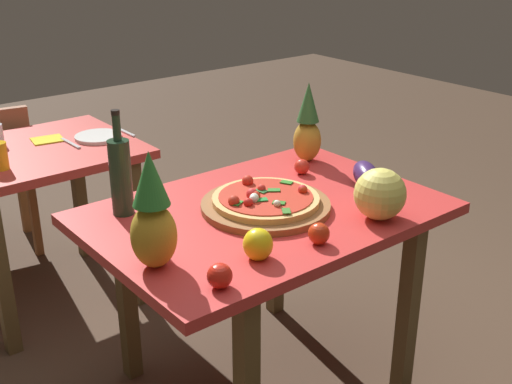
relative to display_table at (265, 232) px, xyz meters
The scene contains 19 objects.
ground_plane 0.67m from the display_table, ahead, with size 10.00×10.00×0.00m, color #4C3828.
display_table is the anchor object (origin of this frame).
background_table 1.22m from the display_table, 108.75° to the left, with size 0.87×0.73×0.77m.
pizza_board 0.11m from the display_table, 126.49° to the right, with size 0.46×0.46×0.03m, color brown.
pizza 0.14m from the display_table, 146.77° to the right, with size 0.38×0.38×0.06m.
wine_bottle 0.55m from the display_table, 146.10° to the left, with size 0.08×0.08×0.37m.
pineapple_left 0.59m from the display_table, 31.05° to the left, with size 0.12×0.12×0.34m.
pineapple_right 0.59m from the display_table, 166.97° to the right, with size 0.14×0.14×0.36m.
melon 0.44m from the display_table, 50.53° to the right, with size 0.18×0.18×0.18m, color #DED35F.
bell_pepper 0.40m from the display_table, 132.59° to the right, with size 0.09×0.09×0.10m, color yellow.
eggplant 0.47m from the display_table, ahead, with size 0.20×0.09×0.09m, color #3A2156.
tomato_at_corner 0.40m from the display_table, 27.09° to the left, with size 0.06×0.06×0.06m, color red.
tomato_beside_pepper 0.35m from the display_table, 97.22° to the right, with size 0.07×0.07×0.07m, color red.
tomato_by_bottle 0.57m from the display_table, 142.42° to the right, with size 0.07×0.07×0.07m, color red.
drinking_glass_juice 1.17m from the display_table, 121.18° to the left, with size 0.07×0.07×0.12m, color gold.
dinner_plate 1.13m from the display_table, 95.02° to the left, with size 0.22×0.22×0.02m, color white.
fork_utensil 1.15m from the display_table, 102.01° to the left, with size 0.02×0.18×0.01m, color silver.
knife_utensil 1.13m from the display_table, 87.87° to the left, with size 0.02×0.18×0.01m, color silver.
napkin_folded 1.28m from the display_table, 103.53° to the left, with size 0.14×0.12×0.01m, color yellow.
Camera 1 is at (-1.35, -1.64, 1.72)m, focal length 45.70 mm.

